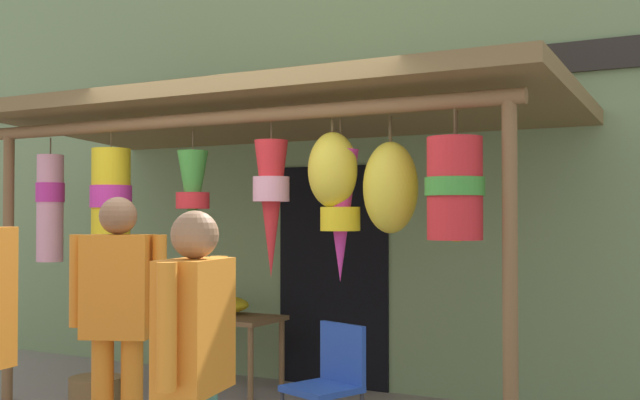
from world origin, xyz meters
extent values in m
cube|color=#7A9360|center=(0.00, 2.23, 2.25)|extent=(11.18, 0.25, 4.50)
cube|color=#2D2823|center=(0.00, 2.08, 2.79)|extent=(10.06, 0.04, 0.24)
cube|color=black|center=(-0.27, 2.09, 1.00)|extent=(1.10, 0.03, 2.00)
cylinder|color=brown|center=(-2.42, 0.30, 1.12)|extent=(0.09, 0.09, 2.24)
cylinder|color=brown|center=(1.83, 0.30, 1.12)|extent=(0.09, 0.09, 2.24)
cylinder|color=brown|center=(-2.42, 2.23, 1.12)|extent=(0.09, 0.09, 2.24)
cylinder|color=brown|center=(1.83, 2.23, 1.12)|extent=(0.09, 0.09, 2.24)
cylinder|color=brown|center=(-0.29, 0.30, 2.24)|extent=(4.45, 0.10, 0.10)
cylinder|color=brown|center=(-0.29, 2.23, 2.39)|extent=(4.45, 0.10, 0.10)
cube|color=olive|center=(-0.29, 1.27, 2.36)|extent=(4.75, 2.43, 0.28)
cylinder|color=brown|center=(-2.01, 0.38, 2.12)|extent=(0.01, 0.01, 0.14)
cylinder|color=pink|center=(-2.01, 0.38, 1.61)|extent=(0.21, 0.21, 0.88)
cylinder|color=#D13399|center=(-2.01, 0.38, 1.74)|extent=(0.23, 0.23, 0.16)
cylinder|color=brown|center=(-1.27, 0.31, 2.13)|extent=(0.01, 0.01, 0.12)
cylinder|color=yellow|center=(-1.27, 0.31, 1.59)|extent=(0.30, 0.30, 0.95)
cylinder|color=#D13399|center=(-1.27, 0.31, 1.69)|extent=(0.32, 0.32, 0.17)
cylinder|color=brown|center=(-0.56, 0.40, 2.11)|extent=(0.01, 0.01, 0.16)
cone|color=green|center=(-0.56, 0.40, 1.69)|extent=(0.23, 0.23, 0.67)
cylinder|color=red|center=(-0.56, 0.40, 1.66)|extent=(0.25, 0.25, 0.12)
cylinder|color=brown|center=(0.15, 0.36, 2.13)|extent=(0.01, 0.01, 0.12)
cone|color=red|center=(0.15, 0.36, 1.59)|extent=(0.24, 0.24, 0.96)
cylinder|color=pink|center=(0.15, 0.36, 1.73)|extent=(0.25, 0.25, 0.17)
cylinder|color=brown|center=(0.67, 0.39, 2.09)|extent=(0.01, 0.01, 0.21)
cone|color=#D13399|center=(0.67, 0.39, 1.54)|extent=(0.25, 0.25, 0.88)
cylinder|color=yellow|center=(0.67, 0.39, 1.52)|extent=(0.27, 0.27, 0.16)
cylinder|color=brown|center=(1.51, 0.27, 2.10)|extent=(0.01, 0.01, 0.17)
cylinder|color=red|center=(1.51, 0.27, 1.71)|extent=(0.33, 0.33, 0.62)
cylinder|color=green|center=(1.51, 0.27, 1.72)|extent=(0.36, 0.36, 0.11)
cylinder|color=#4C3D23|center=(1.48, 0.37, 2.11)|extent=(0.02, 0.02, 0.16)
ellipsoid|color=yellow|center=(1.48, 0.37, 1.71)|extent=(0.33, 0.28, 0.65)
cylinder|color=#4C3D23|center=(1.03, 0.41, 2.11)|extent=(0.02, 0.02, 0.17)
ellipsoid|color=yellow|center=(1.03, 0.41, 1.73)|extent=(0.36, 0.31, 0.59)
cylinder|color=#4C3D23|center=(0.63, 0.36, 2.15)|extent=(0.02, 0.02, 0.09)
ellipsoid|color=yellow|center=(0.63, 0.36, 1.85)|extent=(0.34, 0.29, 0.51)
cube|color=brown|center=(-1.28, 1.52, 0.63)|extent=(1.42, 0.60, 0.04)
cylinder|color=brown|center=(-1.94, 1.27, 0.31)|extent=(0.05, 0.05, 0.61)
cylinder|color=brown|center=(-0.62, 1.27, 0.31)|extent=(0.05, 0.05, 0.61)
cylinder|color=brown|center=(-1.94, 1.77, 0.31)|extent=(0.05, 0.05, 0.61)
cylinder|color=brown|center=(-0.62, 1.77, 0.31)|extent=(0.05, 0.05, 0.61)
ellipsoid|color=yellow|center=(-1.23, 1.60, 0.74)|extent=(0.68, 0.48, 0.17)
ellipsoid|color=#D13399|center=(-1.13, 1.55, 0.75)|extent=(0.31, 0.24, 0.12)
cube|color=#2347A8|center=(0.66, 0.16, 0.44)|extent=(0.51, 0.51, 0.04)
cube|color=#2347A8|center=(0.72, 0.33, 0.64)|extent=(0.39, 0.17, 0.40)
cylinder|color=brown|center=(-1.65, 0.54, 0.11)|extent=(0.43, 0.43, 0.23)
cube|color=orange|center=(-0.24, -0.73, 1.12)|extent=(0.45, 0.36, 0.61)
cylinder|color=orange|center=(-0.01, -0.63, 1.16)|extent=(0.08, 0.08, 0.55)
cylinder|color=orange|center=(-0.48, -0.83, 1.16)|extent=(0.08, 0.08, 0.55)
sphere|color=#896042|center=(-0.24, -0.73, 1.54)|extent=(0.22, 0.22, 0.22)
cube|color=orange|center=(0.93, -1.50, 1.06)|extent=(0.30, 0.44, 0.58)
cylinder|color=orange|center=(0.88, -1.25, 1.09)|extent=(0.08, 0.08, 0.52)
cylinder|color=orange|center=(0.98, -1.75, 1.09)|extent=(0.08, 0.08, 0.52)
sphere|color=#9E704C|center=(0.93, -1.50, 1.46)|extent=(0.21, 0.21, 0.21)
cylinder|color=orange|center=(-0.02, -1.70, 1.20)|extent=(0.08, 0.08, 0.57)
camera|label=1|loc=(3.06, -4.27, 1.54)|focal=44.25mm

